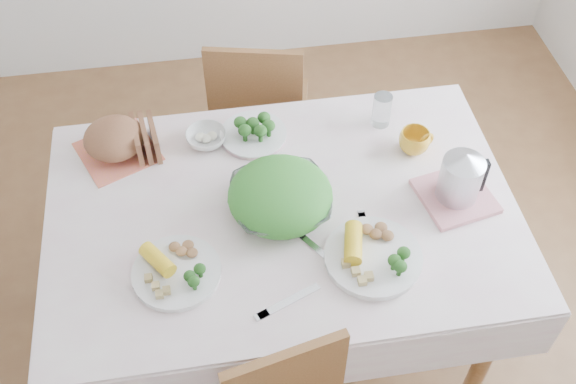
{
  "coord_description": "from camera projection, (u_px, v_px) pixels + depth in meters",
  "views": [
    {
      "loc": [
        -0.2,
        -1.34,
        2.43
      ],
      "look_at": [
        0.02,
        0.02,
        0.82
      ],
      "focal_mm": 42.0,
      "sensor_mm": 36.0,
      "label": 1
    }
  ],
  "objects": [
    {
      "name": "fork_right",
      "position": [
        368.0,
        237.0,
        2.08
      ],
      "size": [
        0.02,
        0.19,
        0.0
      ],
      "primitive_type": "cube",
      "rotation": [
        0.0,
        0.0,
        0.01
      ],
      "color": "silver",
      "rests_on": "tablecloth"
    },
    {
      "name": "pink_tray",
      "position": [
        455.0,
        196.0,
        2.18
      ],
      "size": [
        0.26,
        0.26,
        0.02
      ],
      "primitive_type": "cube",
      "rotation": [
        0.0,
        0.0,
        0.2
      ],
      "color": "#CF7E84",
      "rests_on": "tablecloth"
    },
    {
      "name": "dining_table",
      "position": [
        283.0,
        276.0,
        2.45
      ],
      "size": [
        1.4,
        0.9,
        0.75
      ],
      "primitive_type": "cube",
      "color": "brown",
      "rests_on": "floor"
    },
    {
      "name": "electric_kettle",
      "position": [
        462.0,
        173.0,
        2.09
      ],
      "size": [
        0.16,
        0.16,
        0.19
      ],
      "primitive_type": "cylinder",
      "rotation": [
        0.0,
        0.0,
        -0.2
      ],
      "color": "#B2B5BA",
      "rests_on": "pink_tray"
    },
    {
      "name": "tablecloth",
      "position": [
        283.0,
        210.0,
        2.16
      ],
      "size": [
        1.5,
        1.0,
        0.01
      ],
      "primitive_type": "cube",
      "color": "silver",
      "rests_on": "dining_table"
    },
    {
      "name": "broccoli_plate",
      "position": [
        253.0,
        135.0,
        2.36
      ],
      "size": [
        0.27,
        0.27,
        0.02
      ],
      "primitive_type": "cylinder",
      "rotation": [
        0.0,
        0.0,
        -0.15
      ],
      "color": "beige",
      "rests_on": "tablecloth"
    },
    {
      "name": "napkin",
      "position": [
        118.0,
        152.0,
        2.32
      ],
      "size": [
        0.32,
        0.32,
        0.0
      ],
      "primitive_type": "cube",
      "rotation": [
        0.0,
        0.0,
        0.41
      ],
      "color": "#DB6C4F",
      "rests_on": "tablecloth"
    },
    {
      "name": "dinner_plate_left",
      "position": [
        177.0,
        273.0,
        1.98
      ],
      "size": [
        0.33,
        0.33,
        0.02
      ],
      "primitive_type": "cylinder",
      "rotation": [
        0.0,
        0.0,
        0.28
      ],
      "color": "white",
      "rests_on": "tablecloth"
    },
    {
      "name": "knife",
      "position": [
        289.0,
        301.0,
        1.93
      ],
      "size": [
        0.2,
        0.1,
        0.0
      ],
      "primitive_type": "cube",
      "rotation": [
        0.0,
        0.0,
        1.96
      ],
      "color": "silver",
      "rests_on": "tablecloth"
    },
    {
      "name": "dinner_plate_right",
      "position": [
        373.0,
        258.0,
        2.02
      ],
      "size": [
        0.41,
        0.41,
        0.02
      ],
      "primitive_type": "cylinder",
      "rotation": [
        0.0,
        0.0,
        -0.58
      ],
      "color": "white",
      "rests_on": "tablecloth"
    },
    {
      "name": "floor",
      "position": [
        284.0,
        328.0,
        2.73
      ],
      "size": [
        3.6,
        3.6,
        0.0
      ],
      "primitive_type": "plane",
      "color": "brown",
      "rests_on": "ground"
    },
    {
      "name": "fork_left",
      "position": [
        318.0,
        250.0,
        2.05
      ],
      "size": [
        0.12,
        0.16,
        0.0
      ],
      "primitive_type": "cube",
      "rotation": [
        0.0,
        0.0,
        0.6
      ],
      "color": "silver",
      "rests_on": "tablecloth"
    },
    {
      "name": "bread_loaf",
      "position": [
        115.0,
        140.0,
        2.27
      ],
      "size": [
        0.24,
        0.23,
        0.12
      ],
      "primitive_type": "ellipsoid",
      "rotation": [
        0.0,
        0.0,
        0.17
      ],
      "color": "brown",
      "rests_on": "napkin"
    },
    {
      "name": "yellow_mug",
      "position": [
        414.0,
        142.0,
        2.29
      ],
      "size": [
        0.14,
        0.14,
        0.08
      ],
      "primitive_type": "imported",
      "rotation": [
        0.0,
        0.0,
        0.34
      ],
      "color": "gold",
      "rests_on": "tablecloth"
    },
    {
      "name": "chair_far",
      "position": [
        260.0,
        103.0,
        2.92
      ],
      "size": [
        0.48,
        0.48,
        0.88
      ],
      "primitive_type": "cube",
      "rotation": [
        0.0,
        0.0,
        2.92
      ],
      "color": "brown",
      "rests_on": "floor"
    },
    {
      "name": "glass_tumbler",
      "position": [
        382.0,
        109.0,
        2.36
      ],
      "size": [
        0.08,
        0.08,
        0.12
      ],
      "primitive_type": "cylinder",
      "rotation": [
        0.0,
        0.0,
        -0.27
      ],
      "color": "white",
      "rests_on": "tablecloth"
    },
    {
      "name": "salad_bowl",
      "position": [
        280.0,
        201.0,
        2.12
      ],
      "size": [
        0.33,
        0.33,
        0.08
      ],
      "primitive_type": "imported",
      "rotation": [
        0.0,
        0.0,
        0.06
      ],
      "color": "white",
      "rests_on": "tablecloth"
    },
    {
      "name": "fruit_bowl",
      "position": [
        206.0,
        138.0,
        2.33
      ],
      "size": [
        0.16,
        0.16,
        0.04
      ],
      "primitive_type": "imported",
      "rotation": [
        0.0,
        0.0,
        -0.15
      ],
      "color": "white",
      "rests_on": "tablecloth"
    }
  ]
}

